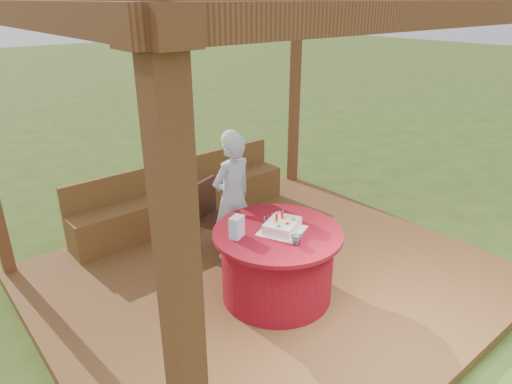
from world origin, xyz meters
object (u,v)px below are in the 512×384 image
Objects in this scene: bench at (185,201)px; table at (277,263)px; elderly_woman at (232,196)px; chair at (213,214)px; drinking_glass at (297,240)px; birthday_cake at (282,226)px; gift_bag at (237,227)px.

bench is 2.44× the size of table.
table is at bearing -98.63° from elderly_woman.
chair is 8.75× the size of drinking_glass.
elderly_woman is 0.91m from birthday_cake.
birthday_cake reaches higher than chair.
chair reaches higher than drinking_glass.
bench is 2.03m from gift_bag.
drinking_glass is at bearing -98.60° from elderly_woman.
chair is (0.03, 1.13, 0.10)m from table.
elderly_woman reaches higher than drinking_glass.
bench is 0.93m from chair.
elderly_woman is at bearing 83.68° from birthday_cake.
gift_bag is 2.07× the size of drinking_glass.
elderly_woman is 7.34× the size of gift_bag.
birthday_cake reaches higher than drinking_glass.
birthday_cake is 2.51× the size of gift_bag.
table is 12.60× the size of drinking_glass.
chair is at bearing 88.33° from table.
birthday_cake is (-0.16, -2.05, 0.50)m from bench.
gift_bag is (-0.56, -1.87, 0.55)m from bench.
birthday_cake is at bearing -96.32° from elderly_woman.
bench is at bearing 85.42° from birthday_cake.
birthday_cake is 0.44m from gift_bag.
chair is at bearing -100.41° from bench.
elderly_woman is 15.21× the size of drinking_glass.
gift_bag reaches higher than chair.
bench is at bearing 84.05° from drinking_glass.
gift_bag is 0.56m from drinking_glass.
chair is 1.11m from gift_bag.
bench is 2.38m from drinking_glass.
bench is 30.74× the size of drinking_glass.
bench is 3.51× the size of chair.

